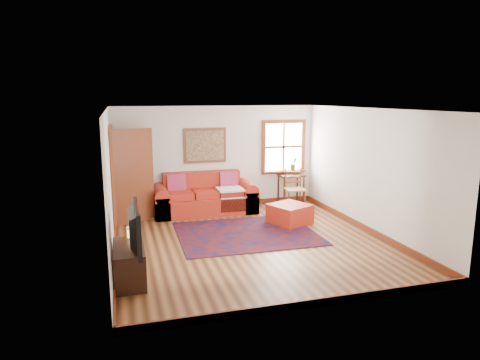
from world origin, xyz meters
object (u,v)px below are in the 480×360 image
object	(u,v)px
red_leather_sofa	(205,199)
ladder_back_chair	(294,187)
red_ottoman	(290,214)
media_cabinet	(129,264)
side_table	(291,179)

from	to	relation	value
red_leather_sofa	ladder_back_chair	bearing A→B (deg)	-5.82
red_leather_sofa	red_ottoman	distance (m)	2.14
red_leather_sofa	media_cabinet	bearing A→B (deg)	-117.68
red_ottoman	ladder_back_chair	bearing A→B (deg)	39.29
side_table	media_cabinet	distance (m)	5.62
red_leather_sofa	ladder_back_chair	world-z (taller)	ladder_back_chair
ladder_back_chair	media_cabinet	bearing A→B (deg)	-140.86
red_ottoman	media_cabinet	bearing A→B (deg)	-172.48
side_table	ladder_back_chair	distance (m)	0.49
red_ottoman	side_table	xyz separation A→B (m)	(0.72, 1.67, 0.42)
red_ottoman	media_cabinet	distance (m)	4.03
red_ottoman	ladder_back_chair	xyz separation A→B (m)	(0.61, 1.20, 0.31)
side_table	red_leather_sofa	bearing A→B (deg)	-174.00
red_leather_sofa	side_table	distance (m)	2.35
red_ottoman	side_table	bearing A→B (deg)	42.83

